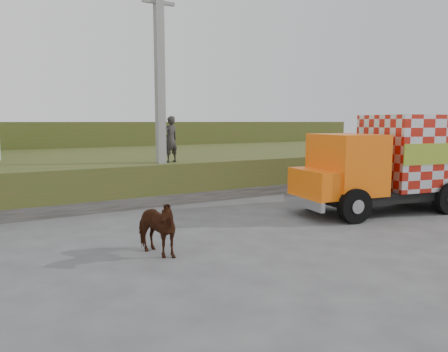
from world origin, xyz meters
TOP-DOWN VIEW (x-y plane):
  - ground at (0.00, 0.00)m, footprint 120.00×120.00m
  - embankment at (0.00, 10.00)m, footprint 40.00×12.00m
  - embankment_far at (0.00, 22.00)m, footprint 40.00×12.00m
  - retaining_strip at (-2.00, 4.20)m, footprint 16.00×0.50m
  - utility_pole at (-1.00, 4.60)m, footprint 1.20×0.30m
  - cargo_truck at (5.82, -0.70)m, footprint 7.56×3.54m
  - cow at (-3.60, -1.23)m, footprint 1.08×1.67m
  - pedestrian at (-0.53, 4.80)m, footprint 0.72×0.58m

SIDE VIEW (x-z plane):
  - ground at x=0.00m, z-range 0.00..0.00m
  - retaining_strip at x=-2.00m, z-range 0.00..0.40m
  - cow at x=-3.60m, z-range 0.00..1.30m
  - embankment at x=0.00m, z-range 0.00..1.50m
  - embankment_far at x=0.00m, z-range 0.00..3.00m
  - cargo_truck at x=5.82m, z-range 0.05..3.30m
  - pedestrian at x=-0.53m, z-range 1.50..3.23m
  - utility_pole at x=-1.00m, z-range 0.08..8.07m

